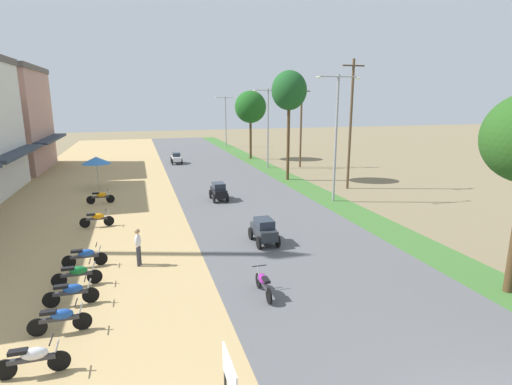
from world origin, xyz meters
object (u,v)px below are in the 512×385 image
object	(u,v)px
parked_motorbike_second	(60,318)
pedestrian_on_shoulder	(138,245)
streetlamp_mid	(268,123)
car_hatchback_black	(219,191)
parked_motorbike_third	(71,292)
utility_pole_near	(351,123)
parked_motorbike_nearest	(33,358)
car_sedan_white	(176,158)
median_tree_third	(250,107)
streetlamp_far	(226,118)
parked_motorbike_fourth	(77,273)
parked_motorbike_fifth	(85,255)
utility_pole_far	(301,126)
streetlamp_near	(336,131)
car_hatchback_charcoal	(264,230)
median_tree_second	(289,91)
vendor_umbrella	(96,160)
street_signboard	(230,377)
parked_motorbike_sixth	(97,218)
motorbike_ahead_third	(263,282)
parked_motorbike_seventh	(101,196)

from	to	relation	value
parked_motorbike_second	pedestrian_on_shoulder	xyz separation A→B (m)	(2.29, 4.57, 0.41)
streetlamp_mid	car_hatchback_black	distance (m)	14.85
parked_motorbike_third	utility_pole_near	bearing A→B (deg)	37.59
parked_motorbike_nearest	car_sedan_white	xyz separation A→B (m)	(6.86, 34.05, 0.19)
median_tree_third	car_hatchback_black	world-z (taller)	median_tree_third
car_hatchback_black	streetlamp_far	bearing A→B (deg)	76.77
parked_motorbike_second	parked_motorbike_fourth	bearing A→B (deg)	88.83
parked_motorbike_fifth	median_tree_third	size ratio (longest dim) A/B	0.23
parked_motorbike_nearest	utility_pole_far	xyz separation A→B (m)	(19.13, 28.41, 3.76)
pedestrian_on_shoulder	car_sedan_white	world-z (taller)	pedestrian_on_shoulder
parked_motorbike_second	streetlamp_near	xyz separation A→B (m)	(15.32, 12.26, 4.34)
parked_motorbike_third	car_sedan_white	bearing A→B (deg)	78.05
parked_motorbike_fifth	car_hatchback_charcoal	size ratio (longest dim) A/B	0.90
parked_motorbike_fourth	median_tree_second	world-z (taller)	median_tree_second
vendor_umbrella	median_tree_second	xyz separation A→B (m)	(15.63, -0.90, 5.30)
car_hatchback_charcoal	parked_motorbike_third	bearing A→B (deg)	-154.31
street_signboard	parked_motorbike_nearest	bearing A→B (deg)	147.74
parked_motorbike_sixth	car_hatchback_black	xyz separation A→B (m)	(7.59, 3.96, 0.19)
vendor_umbrella	motorbike_ahead_third	world-z (taller)	vendor_umbrella
parked_motorbike_second	pedestrian_on_shoulder	bearing A→B (deg)	63.34
parked_motorbike_fourth	motorbike_ahead_third	size ratio (longest dim) A/B	1.00
median_tree_second	car_hatchback_charcoal	xyz separation A→B (m)	(-6.85, -14.69, -6.86)
streetlamp_near	parked_motorbike_sixth	bearing A→B (deg)	-174.21
parked_motorbike_third	median_tree_third	distance (m)	35.85
parked_motorbike_second	parked_motorbike_third	world-z (taller)	same
streetlamp_mid	streetlamp_near	bearing A→B (deg)	-90.00
parked_motorbike_sixth	car_hatchback_charcoal	xyz separation A→B (m)	(8.00, -5.12, 0.19)
car_sedan_white	streetlamp_near	bearing A→B (deg)	-66.17
parked_motorbike_fourth	utility_pole_near	bearing A→B (deg)	34.43
parked_motorbike_seventh	motorbike_ahead_third	world-z (taller)	motorbike_ahead_third
motorbike_ahead_third	streetlamp_near	bearing A→B (deg)	53.15
median_tree_third	car_hatchback_charcoal	distance (m)	29.45
parked_motorbike_fourth	motorbike_ahead_third	distance (m)	7.01
streetlamp_far	street_signboard	bearing A→B (deg)	-102.25
parked_motorbike_fourth	pedestrian_on_shoulder	world-z (taller)	pedestrian_on_shoulder
streetlamp_near	parked_motorbike_fifth	bearing A→B (deg)	-154.62
parked_motorbike_second	utility_pole_far	size ratio (longest dim) A/B	0.22
streetlamp_far	utility_pole_far	world-z (taller)	utility_pole_far
parked_motorbike_seventh	vendor_umbrella	xyz separation A→B (m)	(-0.57, 5.10, 1.75)
parked_motorbike_third	street_signboard	size ratio (longest dim) A/B	1.20
vendor_umbrella	streetlamp_far	world-z (taller)	streetlamp_far
parked_motorbike_fourth	parked_motorbike_fifth	bearing A→B (deg)	87.51
streetlamp_near	car_sedan_white	distance (m)	22.16
street_signboard	streetlamp_far	xyz separation A→B (m)	(11.20, 51.59, 3.19)
parked_motorbike_second	median_tree_third	size ratio (longest dim) A/B	0.23
parked_motorbike_third	car_hatchback_black	size ratio (longest dim) A/B	0.90
utility_pole_far	streetlamp_near	bearing A→B (deg)	-103.66
street_signboard	utility_pole_near	size ratio (longest dim) A/B	0.15
parked_motorbike_fourth	motorbike_ahead_third	xyz separation A→B (m)	(6.45, -2.74, 0.02)
parked_motorbike_nearest	pedestrian_on_shoulder	distance (m)	6.98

